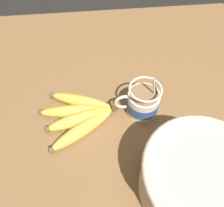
{
  "coord_description": "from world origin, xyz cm",
  "views": [
    {
      "loc": [
        6.79,
        37.73,
        58.52
      ],
      "look_at": [
        2.72,
        0.35,
        7.97
      ],
      "focal_mm": 35.0,
      "sensor_mm": 36.0,
      "label": 1
    }
  ],
  "objects": [
    {
      "name": "table",
      "position": [
        0.0,
        0.0,
        1.7
      ],
      "size": [
        113.96,
        113.96,
        3.41
      ],
      "color": "brown",
      "rests_on": "ground"
    },
    {
      "name": "banana_bunch",
      "position": [
        12.3,
        1.52,
        5.38
      ],
      "size": [
        23.63,
        22.08,
        4.41
      ],
      "color": "brown",
      "rests_on": "table"
    },
    {
      "name": "coffee_mug",
      "position": [
        -6.25,
        0.55,
        7.54
      ],
      "size": [
        13.25,
        9.5,
        14.28
      ],
      "color": "beige",
      "rests_on": "table"
    },
    {
      "name": "woven_basket",
      "position": [
        -13.64,
        24.95,
        10.55
      ],
      "size": [
        26.34,
        26.34,
        13.49
      ],
      "color": "beige",
      "rests_on": "table"
    }
  ]
}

